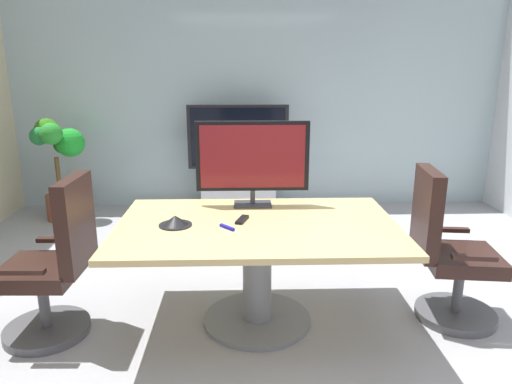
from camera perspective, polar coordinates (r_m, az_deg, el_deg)
name	(u,v)px	position (r m, az deg, el deg)	size (l,w,h in m)	color
ground_plane	(271,315)	(3.54, 1.83, -14.69)	(7.10, 7.10, 0.00)	#99999E
wall_back_glass_partition	(258,90)	(5.94, 0.20, 12.36)	(6.10, 0.10, 2.92)	#9EB2B7
conference_table	(257,249)	(3.22, 0.14, -6.95)	(1.88, 1.19, 0.74)	tan
office_chair_left	(55,272)	(3.38, -23.30, -8.91)	(0.60, 0.58, 1.09)	#4C4C51
office_chair_right	(448,259)	(3.57, 22.27, -7.52)	(0.62, 0.60, 1.09)	#4C4C51
tv_monitor	(253,159)	(3.47, -0.42, 4.08)	(0.84, 0.18, 0.64)	#333338
wall_display_unit	(238,176)	(5.73, -2.15, 1.91)	(1.20, 0.36, 1.31)	#B7BABC
potted_plant	(59,158)	(5.82, -22.86, 3.87)	(0.58, 0.65, 1.17)	brown
conference_phone	(175,221)	(3.15, -9.80, -3.51)	(0.22, 0.22, 0.07)	black
remote_control	(242,220)	(3.21, -1.71, -3.37)	(0.05, 0.17, 0.02)	black
whiteboard_marker	(227,227)	(3.06, -3.54, -4.31)	(0.13, 0.02, 0.02)	#1919A5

